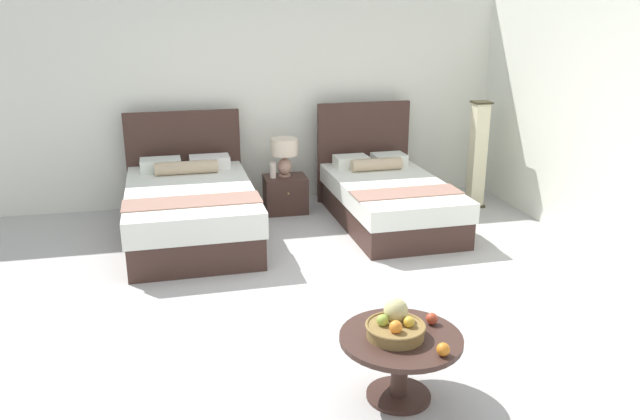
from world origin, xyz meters
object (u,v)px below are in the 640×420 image
object	(u,v)px
nightstand	(285,194)
loose_apple	(432,319)
bed_near_window	(191,208)
loose_orange	(443,349)
table_lamp	(284,152)
vase	(273,170)
bed_near_corner	(388,197)
floor_lamp_corner	(478,155)
fruit_bowl	(395,325)
coffee_table	(400,351)

from	to	relation	value
nightstand	loose_apple	xyz separation A→B (m)	(0.30, -3.92, 0.26)
bed_near_window	loose_orange	world-z (taller)	bed_near_window
table_lamp	vase	world-z (taller)	table_lamp
bed_near_corner	nightstand	size ratio (longest dim) A/B	4.19
nightstand	floor_lamp_corner	xyz separation A→B (m)	(2.38, -0.30, 0.44)
bed_near_window	table_lamp	distance (m)	1.41
bed_near_window	table_lamp	xyz separation A→B (m)	(1.16, 0.67, 0.43)
fruit_bowl	loose_apple	distance (m)	0.30
loose_orange	bed_near_window	bearing A→B (deg)	110.66
nightstand	floor_lamp_corner	size ratio (longest dim) A/B	0.38
table_lamp	bed_near_window	bearing A→B (deg)	-150.11
bed_near_window	coffee_table	size ratio (longest dim) A/B	2.85
coffee_table	loose_apple	world-z (taller)	loose_apple
bed_near_window	coffee_table	distance (m)	3.59
bed_near_window	loose_apple	size ratio (longest dim) A/B	28.45
bed_near_corner	vase	xyz separation A→B (m)	(-1.26, 0.60, 0.25)
fruit_bowl	loose_apple	size ratio (longest dim) A/B	4.86
bed_near_window	loose_orange	distance (m)	3.91
loose_apple	bed_near_corner	bearing A→B (deg)	76.29
fruit_bowl	floor_lamp_corner	size ratio (longest dim) A/B	0.29
bed_near_corner	floor_lamp_corner	distance (m)	1.37
fruit_bowl	loose_apple	world-z (taller)	fruit_bowl
bed_near_window	vase	world-z (taller)	bed_near_window
vase	loose_orange	size ratio (longest dim) A/B	2.37
vase	coffee_table	bearing A→B (deg)	-87.04
bed_near_window	floor_lamp_corner	xyz separation A→B (m)	(3.54, 0.34, 0.34)
vase	loose_orange	bearing A→B (deg)	-85.03
bed_near_corner	vase	size ratio (longest dim) A/B	10.99
loose_orange	table_lamp	bearing A→B (deg)	92.87
bed_near_window	bed_near_corner	size ratio (longest dim) A/B	1.05
table_lamp	fruit_bowl	size ratio (longest dim) A/B	1.21
loose_orange	floor_lamp_corner	distance (m)	4.55
fruit_bowl	loose_orange	bearing A→B (deg)	-55.82
nightstand	loose_apple	distance (m)	3.94
bed_near_window	bed_near_corner	xyz separation A→B (m)	(2.26, 0.01, -0.03)
table_lamp	coffee_table	size ratio (longest dim) A/B	0.59
bed_near_window	floor_lamp_corner	world-z (taller)	floor_lamp_corner
vase	loose_apple	world-z (taller)	vase
bed_near_window	nightstand	distance (m)	1.33
bed_near_window	vase	size ratio (longest dim) A/B	11.55
bed_near_window	nightstand	size ratio (longest dim) A/B	4.40
loose_apple	loose_orange	distance (m)	0.39
bed_near_corner	coffee_table	xyz separation A→B (m)	(-1.05, -3.39, 0.04)
bed_near_corner	loose_apple	xyz separation A→B (m)	(-0.80, -3.28, 0.19)
table_lamp	loose_apple	size ratio (longest dim) A/B	5.87
bed_near_corner	loose_orange	size ratio (longest dim) A/B	26.01
loose_apple	nightstand	bearing A→B (deg)	94.41
bed_near_window	vase	distance (m)	1.20
vase	floor_lamp_corner	size ratio (longest dim) A/B	0.15
nightstand	vase	size ratio (longest dim) A/B	2.62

